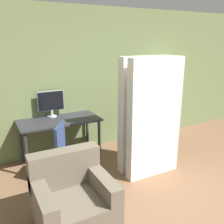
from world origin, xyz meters
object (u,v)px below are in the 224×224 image
at_px(bookshelf, 155,100).
at_px(mattress_near, 155,119).
at_px(armchair, 73,200).
at_px(monitor, 51,102).
at_px(office_chair, 71,160).
at_px(mattress_far, 145,114).

distance_m(bookshelf, mattress_near, 1.71).
bearing_deg(armchair, monitor, 81.09).
bearing_deg(monitor, mattress_near, -47.54).
relative_size(office_chair, mattress_far, 0.49).
xyz_separation_m(office_chair, bookshelf, (2.30, 0.97, 0.45)).
relative_size(bookshelf, mattress_near, 0.90).
xyz_separation_m(monitor, office_chair, (-0.01, -0.99, -0.67)).
xyz_separation_m(office_chair, armchair, (-0.28, -0.88, -0.05)).
distance_m(monitor, mattress_far, 1.66).
height_order(office_chair, mattress_far, mattress_far).
height_order(mattress_near, armchair, mattress_near).
xyz_separation_m(mattress_near, armchair, (-1.53, -0.51, -0.61)).
bearing_deg(bookshelf, mattress_far, -134.24).
bearing_deg(office_chair, mattress_far, -4.72).
bearing_deg(monitor, armchair, -98.91).
bearing_deg(mattress_far, monitor, 138.67).
bearing_deg(office_chair, bookshelf, 22.96).
bearing_deg(mattress_near, mattress_far, 90.00).
relative_size(monitor, armchair, 0.55).
bearing_deg(armchair, bookshelf, 35.67).
height_order(mattress_far, armchair, mattress_far).
bearing_deg(bookshelf, monitor, 179.65).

